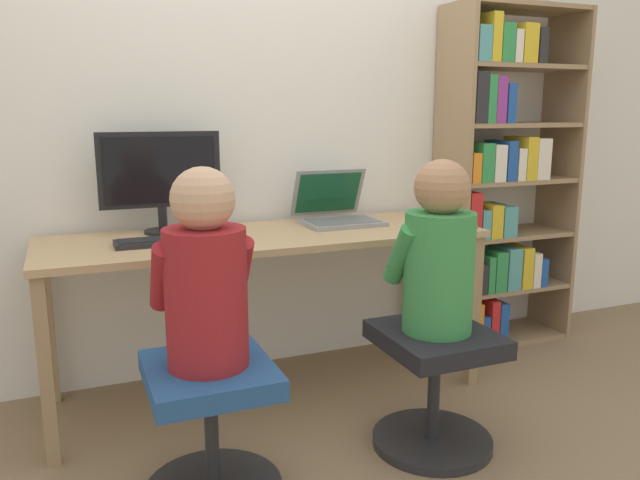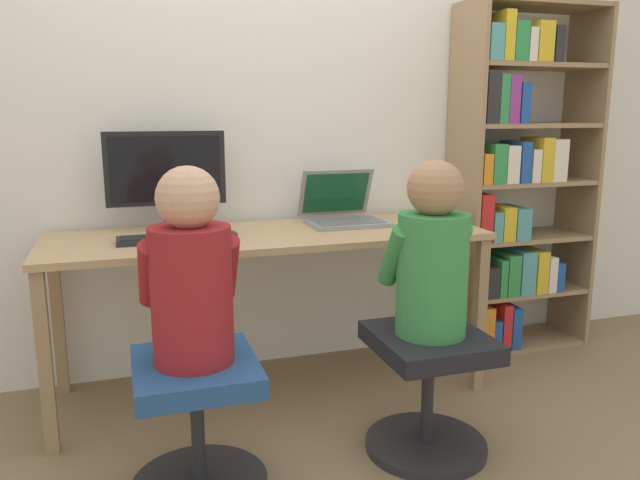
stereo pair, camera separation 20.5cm
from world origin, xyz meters
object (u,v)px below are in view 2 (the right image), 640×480
keyboard (165,239)px  person_at_laptop (432,256)px  bookshelf (512,188)px  desktop_monitor (166,176)px  laptop (344,212)px  person_at_monitor (191,275)px  office_chair_right (428,383)px  office_chair_left (197,416)px

keyboard → person_at_laptop: size_ratio=0.60×
keyboard → person_at_laptop: (0.91, -0.65, 0.00)m
person_at_laptop → bookshelf: bookshelf is taller
keyboard → bookshelf: bookshelf is taller
desktop_monitor → laptop: desktop_monitor is taller
person_at_monitor → laptop: bearing=44.7°
keyboard → office_chair_right: 1.23m
desktop_monitor → laptop: size_ratio=1.44×
office_chair_left → bookshelf: bearing=25.2°
desktop_monitor → office_chair_left: desktop_monitor is taller
person_at_laptop → laptop: bearing=93.2°
keyboard → office_chair_right: keyboard is taller
keyboard → person_at_monitor: bearing=-86.9°
person_at_laptop → bookshelf: 1.26m
laptop → keyboard: laptop is taller
office_chair_left → office_chair_right: same height
laptop → office_chair_right: size_ratio=0.78×
keyboard → person_at_laptop: 1.12m
person_at_monitor → bookshelf: size_ratio=0.35×
keyboard → person_at_monitor: (0.04, -0.64, 0.00)m
office_chair_left → office_chair_right: 0.88m
keyboard → office_chair_right: bearing=-35.5°
bookshelf → office_chair_left: bearing=-154.8°
office_chair_left → person_at_monitor: (0.00, 0.00, 0.50)m
desktop_monitor → person_at_monitor: bearing=-89.9°
keyboard → person_at_monitor: person_at_monitor is taller
laptop → person_at_laptop: 0.83m
keyboard → person_at_monitor: 0.64m
office_chair_right → person_at_monitor: (-0.88, 0.01, 0.50)m
office_chair_left → office_chair_right: (0.88, -0.01, 0.00)m
office_chair_right → person_at_laptop: 0.50m
laptop → office_chair_left: (-0.83, -0.83, -0.54)m
person_at_monitor → person_at_laptop: (0.88, -0.01, 0.00)m
laptop → office_chair_left: laptop is taller
keyboard → laptop: bearing=11.9°
desktop_monitor → office_chair_left: 1.16m
laptop → person_at_monitor: bearing=-135.3°
office_chair_left → desktop_monitor: bearing=90.1°
laptop → office_chair_right: laptop is taller
person_at_monitor → bookshelf: bookshelf is taller
office_chair_right → bookshelf: bookshelf is taller
desktop_monitor → office_chair_left: size_ratio=1.12×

